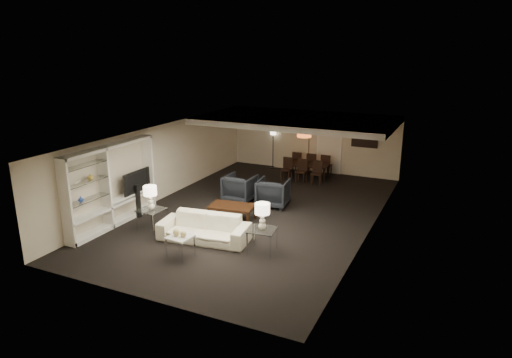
{
  "coord_description": "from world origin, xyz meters",
  "views": [
    {
      "loc": [
        5.63,
        -12.05,
        5.01
      ],
      "look_at": [
        0.0,
        0.0,
        1.1
      ],
      "focal_mm": 32.0,
      "sensor_mm": 36.0,
      "label": 1
    }
  ],
  "objects_px": {
    "pendant_light": "(304,134)",
    "vase_blue": "(81,199)",
    "side_table_left": "(152,220)",
    "side_table_right": "(262,241)",
    "table_lamp_left": "(151,198)",
    "chair_nl": "(286,169)",
    "vase_amber": "(90,177)",
    "chair_nr": "(316,173)",
    "dining_table": "(307,171)",
    "floor_lamp": "(273,149)",
    "table_lamp_right": "(262,217)",
    "chair_fm": "(312,163)",
    "sofa": "(204,228)",
    "coffee_table": "(232,213)",
    "armchair_right": "(273,193)",
    "television": "(134,181)",
    "floor_speaker": "(138,201)",
    "chair_fr": "(326,165)",
    "marble_table": "(181,247)",
    "chair_nm": "(301,171)",
    "armchair_left": "(240,188)",
    "chair_fl": "(298,162)"
  },
  "relations": [
    {
      "from": "side_table_right",
      "to": "table_lamp_left",
      "type": "bearing_deg",
      "value": 180.0
    },
    {
      "from": "vase_blue",
      "to": "chair_fm",
      "type": "bearing_deg",
      "value": 68.52
    },
    {
      "from": "armchair_right",
      "to": "chair_nm",
      "type": "relative_size",
      "value": 1.12
    },
    {
      "from": "chair_nl",
      "to": "chair_nr",
      "type": "bearing_deg",
      "value": -1.04
    },
    {
      "from": "armchair_right",
      "to": "television",
      "type": "xyz_separation_m",
      "value": [
        -3.5,
        -2.53,
        0.63
      ]
    },
    {
      "from": "side_table_left",
      "to": "side_table_right",
      "type": "height_order",
      "value": "same"
    },
    {
      "from": "vase_amber",
      "to": "floor_speaker",
      "type": "distance_m",
      "value": 1.93
    },
    {
      "from": "side_table_left",
      "to": "chair_nl",
      "type": "relative_size",
      "value": 0.75
    },
    {
      "from": "pendant_light",
      "to": "vase_blue",
      "type": "bearing_deg",
      "value": -116.43
    },
    {
      "from": "sofa",
      "to": "side_table_right",
      "type": "height_order",
      "value": "sofa"
    },
    {
      "from": "pendant_light",
      "to": "chair_nl",
      "type": "bearing_deg",
      "value": 163.48
    },
    {
      "from": "vase_blue",
      "to": "floor_speaker",
      "type": "distance_m",
      "value": 2.06
    },
    {
      "from": "television",
      "to": "dining_table",
      "type": "relative_size",
      "value": 0.68
    },
    {
      "from": "vase_blue",
      "to": "chair_fr",
      "type": "distance_m",
      "value": 9.7
    },
    {
      "from": "sofa",
      "to": "side_table_left",
      "type": "distance_m",
      "value": 1.7
    },
    {
      "from": "floor_speaker",
      "to": "television",
      "type": "bearing_deg",
      "value": 163.23
    },
    {
      "from": "table_lamp_left",
      "to": "chair_fl",
      "type": "bearing_deg",
      "value": 77.74
    },
    {
      "from": "coffee_table",
      "to": "floor_lamp",
      "type": "relative_size",
      "value": 0.8
    },
    {
      "from": "sofa",
      "to": "coffee_table",
      "type": "relative_size",
      "value": 1.82
    },
    {
      "from": "chair_nl",
      "to": "side_table_left",
      "type": "bearing_deg",
      "value": -105.77
    },
    {
      "from": "marble_table",
      "to": "floor_speaker",
      "type": "height_order",
      "value": "floor_speaker"
    },
    {
      "from": "chair_fl",
      "to": "floor_lamp",
      "type": "distance_m",
      "value": 1.26
    },
    {
      "from": "side_table_left",
      "to": "table_lamp_right",
      "type": "bearing_deg",
      "value": 0.0
    },
    {
      "from": "table_lamp_left",
      "to": "chair_nl",
      "type": "xyz_separation_m",
      "value": [
        1.63,
        6.18,
        -0.52
      ]
    },
    {
      "from": "floor_speaker",
      "to": "dining_table",
      "type": "height_order",
      "value": "floor_speaker"
    },
    {
      "from": "side_table_left",
      "to": "table_lamp_left",
      "type": "relative_size",
      "value": 0.97
    },
    {
      "from": "armchair_left",
      "to": "floor_lamp",
      "type": "bearing_deg",
      "value": -80.45
    },
    {
      "from": "dining_table",
      "to": "chair_nl",
      "type": "relative_size",
      "value": 1.92
    },
    {
      "from": "marble_table",
      "to": "chair_nl",
      "type": "relative_size",
      "value": 0.63
    },
    {
      "from": "armchair_left",
      "to": "floor_lamp",
      "type": "xyz_separation_m",
      "value": [
        -0.66,
        4.36,
        0.38
      ]
    },
    {
      "from": "sofa",
      "to": "table_lamp_left",
      "type": "relative_size",
      "value": 3.53
    },
    {
      "from": "chair_fl",
      "to": "television",
      "type": "bearing_deg",
      "value": 65.68
    },
    {
      "from": "dining_table",
      "to": "floor_lamp",
      "type": "xyz_separation_m",
      "value": [
        -1.79,
        0.83,
        0.53
      ]
    },
    {
      "from": "floor_speaker",
      "to": "armchair_left",
      "type": "bearing_deg",
      "value": 65.06
    },
    {
      "from": "pendant_light",
      "to": "armchair_right",
      "type": "height_order",
      "value": "pendant_light"
    },
    {
      "from": "table_lamp_left",
      "to": "marble_table",
      "type": "height_order",
      "value": "table_lamp_left"
    },
    {
      "from": "table_lamp_left",
      "to": "table_lamp_right",
      "type": "bearing_deg",
      "value": 0.0
    },
    {
      "from": "side_table_right",
      "to": "chair_nm",
      "type": "bearing_deg",
      "value": 100.76
    },
    {
      "from": "marble_table",
      "to": "chair_fl",
      "type": "relative_size",
      "value": 0.63
    },
    {
      "from": "table_lamp_right",
      "to": "chair_fm",
      "type": "height_order",
      "value": "table_lamp_right"
    },
    {
      "from": "chair_nm",
      "to": "chair_nr",
      "type": "distance_m",
      "value": 0.6
    },
    {
      "from": "chair_fr",
      "to": "television",
      "type": "bearing_deg",
      "value": 58.21
    },
    {
      "from": "marble_table",
      "to": "chair_nl",
      "type": "bearing_deg",
      "value": 90.59
    },
    {
      "from": "marble_table",
      "to": "chair_fm",
      "type": "height_order",
      "value": "chair_fm"
    },
    {
      "from": "side_table_right",
      "to": "table_lamp_right",
      "type": "xyz_separation_m",
      "value": [
        0.0,
        0.0,
        0.65
      ]
    },
    {
      "from": "marble_table",
      "to": "floor_lamp",
      "type": "relative_size",
      "value": 0.33
    },
    {
      "from": "vase_amber",
      "to": "chair_nr",
      "type": "xyz_separation_m",
      "value": [
        4.06,
        7.08,
        -1.21
      ]
    },
    {
      "from": "television",
      "to": "floor_speaker",
      "type": "relative_size",
      "value": 1.13
    },
    {
      "from": "coffee_table",
      "to": "chair_fm",
      "type": "xyz_separation_m",
      "value": [
        0.53,
        5.88,
        0.2
      ]
    },
    {
      "from": "marble_table",
      "to": "chair_fr",
      "type": "xyz_separation_m",
      "value": [
        1.13,
        8.58,
        0.16
      ]
    }
  ]
}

